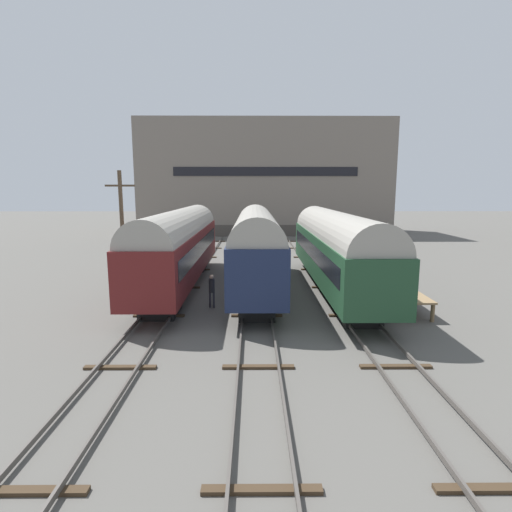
{
  "coord_description": "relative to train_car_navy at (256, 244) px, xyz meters",
  "views": [
    {
      "loc": [
        -0.18,
        -22.58,
        6.37
      ],
      "look_at": [
        0.0,
        2.64,
        2.2
      ],
      "focal_mm": 28.0,
      "sensor_mm": 36.0,
      "label": 1
    }
  ],
  "objects": [
    {
      "name": "ground_plane",
      "position": [
        0.0,
        -2.43,
        -2.97
      ],
      "size": [
        200.0,
        200.0,
        0.0
      ],
      "primitive_type": "plane",
      "color": "#56544F"
    },
    {
      "name": "warehouse_building",
      "position": [
        1.51,
        36.15,
        5.1
      ],
      "size": [
        35.75,
        11.99,
        16.14
      ],
      "color": "#46403A",
      "rests_on": "ground"
    },
    {
      "name": "person_worker",
      "position": [
        -2.44,
        -3.87,
        -1.85
      ],
      "size": [
        0.32,
        0.32,
        1.85
      ],
      "color": "#282833",
      "rests_on": "ground"
    },
    {
      "name": "station_platform",
      "position": [
        7.52,
        0.14,
        -2.06
      ],
      "size": [
        2.43,
        13.2,
        0.99
      ],
      "color": "#8C704C",
      "rests_on": "ground"
    },
    {
      "name": "bench",
      "position": [
        7.72,
        -1.89,
        -1.5
      ],
      "size": [
        1.4,
        0.4,
        0.91
      ],
      "color": "#2D4C33",
      "rests_on": "station_platform"
    },
    {
      "name": "train_car_green",
      "position": [
        4.99,
        -0.25,
        -0.1
      ],
      "size": [
        3.04,
        18.3,
        5.06
      ],
      "color": "black",
      "rests_on": "ground"
    },
    {
      "name": "track_middle",
      "position": [
        0.0,
        -2.43,
        -2.83
      ],
      "size": [
        2.6,
        60.0,
        0.26
      ],
      "color": "#4C4742",
      "rests_on": "ground"
    },
    {
      "name": "track_right",
      "position": [
        4.99,
        -2.43,
        -2.83
      ],
      "size": [
        2.6,
        60.0,
        0.26
      ],
      "color": "#4C4742",
      "rests_on": "ground"
    },
    {
      "name": "utility_pole",
      "position": [
        -8.23,
        -0.49,
        0.96
      ],
      "size": [
        1.8,
        0.24,
        7.55
      ],
      "color": "#473828",
      "rests_on": "ground"
    },
    {
      "name": "track_left",
      "position": [
        -4.99,
        -2.43,
        -2.83
      ],
      "size": [
        2.6,
        60.0,
        0.26
      ],
      "color": "#4C4742",
      "rests_on": "ground"
    },
    {
      "name": "train_car_maroon",
      "position": [
        -4.99,
        0.89,
        -0.04
      ],
      "size": [
        2.91,
        18.16,
        5.13
      ],
      "color": "black",
      "rests_on": "ground"
    },
    {
      "name": "train_car_navy",
      "position": [
        0.0,
        0.0,
        0.0
      ],
      "size": [
        2.93,
        16.13,
        5.22
      ],
      "color": "black",
      "rests_on": "ground"
    }
  ]
}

